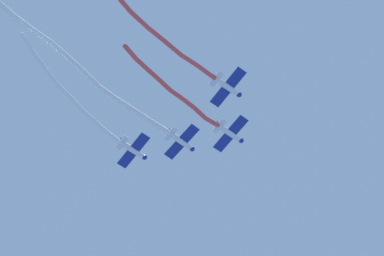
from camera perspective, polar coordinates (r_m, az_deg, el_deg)
The scene contains 8 objects.
airplane_lead at distance 89.63m, azimuth 4.15°, elevation -0.57°, with size 5.94×7.75×1.92m.
smoke_trail_lead at distance 85.29m, azimuth -2.21°, elevation 4.22°, with size 20.76×4.22×1.82m.
airplane_left_wing at distance 90.15m, azimuth -1.15°, elevation -1.45°, with size 5.93×7.78×1.92m.
smoke_trail_left_wing at distance 87.39m, azimuth -11.56°, elevation 6.05°, with size 34.43×8.97×2.49m.
airplane_right_wing at distance 86.26m, azimuth 3.87°, elevation 4.46°, with size 5.94×7.75×1.92m.
smoke_trail_right_wing at distance 83.70m, azimuth -6.09°, elevation 12.58°, with size 32.72×6.10×3.85m.
airplane_slot at distance 91.18m, azimuth -6.35°, elevation -2.38°, with size 5.94×7.76×1.92m.
smoke_trail_slot at distance 87.19m, azimuth -13.00°, elevation 3.59°, with size 24.12×2.45×2.62m.
Camera 1 is at (-37.25, -14.05, 3.01)m, focal length 49.45 mm.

